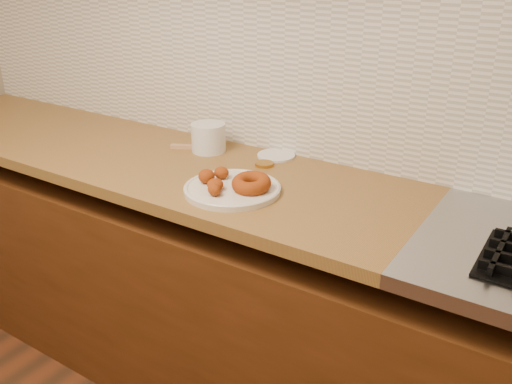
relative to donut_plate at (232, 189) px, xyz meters
The scene contains 11 objects.
wall_back 0.61m from the donut_plate, 82.34° to the left, with size 4.00×0.02×2.70m, color tan.
base_cabinet 0.54m from the donut_plate, 62.91° to the left, with size 3.60×0.60×0.77m, color #4D2610.
butcher_block 0.60m from the donut_plate, 169.46° to the left, with size 2.30×0.62×0.04m, color olive.
backsplash 0.50m from the donut_plate, 82.12° to the left, with size 3.60×0.02×0.60m, color silver.
donut_plate is the anchor object (origin of this frame).
ring_donut 0.07m from the donut_plate, 12.56° to the left, with size 0.12×0.12×0.04m, color #863008.
fried_dough_chunks 0.06m from the donut_plate, 152.96° to the right, with size 0.14×0.17×0.05m.
plastic_tub 0.39m from the donut_plate, 138.13° to the left, with size 0.13×0.13×0.10m, color silver.
tub_lid 0.35m from the donut_plate, 98.35° to the left, with size 0.14×0.14×0.01m, color silver.
brass_jar_lid 0.25m from the donut_plate, 98.81° to the left, with size 0.06×0.06×0.01m, color #B4802F.
wooden_utensil 0.43m from the donut_plate, 144.38° to the left, with size 0.18×0.02×0.01m, color tan.
Camera 1 is at (0.84, 0.34, 1.57)m, focal length 38.00 mm.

